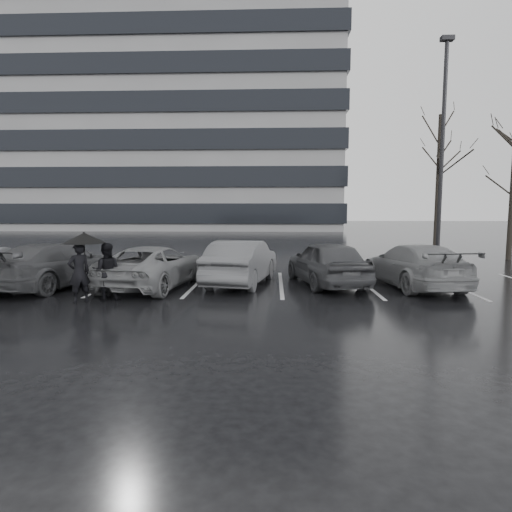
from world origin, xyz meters
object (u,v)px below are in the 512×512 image
object	(u,v)px
car_main	(327,263)
car_east	(414,265)
tree_north	(438,182)
car_west_c	(58,265)
pedestrian_left	(79,273)
lamp_post	(441,164)
pedestrian_right	(106,271)
car_west_a	(242,262)
car_west_b	(154,266)

from	to	relation	value
car_main	car_east	world-z (taller)	car_main
tree_north	car_west_c	bearing A→B (deg)	-138.98
pedestrian_left	lamp_post	size ratio (longest dim) A/B	0.16
car_west_c	pedestrian_right	distance (m)	2.99
pedestrian_left	tree_north	size ratio (longest dim) A/B	0.19
car_main	car_east	bearing A→B (deg)	162.73
car_west_a	car_west_b	size ratio (longest dim) A/B	0.94
car_west_c	pedestrian_left	bearing A→B (deg)	143.58
car_main	lamp_post	xyz separation A→B (m)	(5.48, 5.06, 3.69)
car_main	pedestrian_left	size ratio (longest dim) A/B	2.71
car_west_a	car_west_c	bearing A→B (deg)	18.06
car_east	lamp_post	size ratio (longest dim) A/B	0.49
car_west_b	lamp_post	xyz separation A→B (m)	(11.05, 5.64, 3.77)
car_main	lamp_post	bearing A→B (deg)	-150.18
car_main	car_west_c	size ratio (longest dim) A/B	0.88
car_west_a	pedestrian_left	size ratio (longest dim) A/B	2.78
car_west_c	car_east	bearing A→B (deg)	-161.56
pedestrian_left	lamp_post	bearing A→B (deg)	169.43
car_west_c	tree_north	distance (m)	23.52
car_west_a	car_east	size ratio (longest dim) A/B	0.93
car_main	pedestrian_left	xyz separation A→B (m)	(-6.92, -2.91, 0.06)
car_west_a	car_west_c	size ratio (longest dim) A/B	0.91
car_main	car_west_a	xyz separation A→B (m)	(-2.80, 0.09, -0.01)
pedestrian_right	car_main	bearing A→B (deg)	-170.78
pedestrian_right	car_west_a	bearing A→B (deg)	-155.83
pedestrian_left	car_west_b	bearing A→B (deg)	-163.33
tree_north	car_west_a	bearing A→B (deg)	-128.96
car_main	car_west_a	size ratio (longest dim) A/B	0.98
car_main	pedestrian_right	distance (m)	6.82
car_main	tree_north	world-z (taller)	tree_north
car_west_b	pedestrian_left	bearing A→B (deg)	68.56
pedestrian_right	car_west_b	bearing A→B (deg)	-123.29
car_main	tree_north	xyz separation A→B (m)	(8.91, 14.57, 3.51)
car_east	lamp_post	distance (m)	7.01
car_west_c	car_east	world-z (taller)	car_west_c
car_west_b	pedestrian_left	xyz separation A→B (m)	(-1.35, -2.33, 0.14)
pedestrian_left	car_west_a	bearing A→B (deg)	172.73
car_west_a	tree_north	distance (m)	18.95
car_west_b	car_main	bearing A→B (deg)	-165.42
car_west_b	car_west_c	distance (m)	3.06
car_main	car_west_a	world-z (taller)	car_main
pedestrian_right	lamp_post	bearing A→B (deg)	-160.08
car_main	car_east	distance (m)	2.76
car_west_b	tree_north	distance (m)	21.27
pedestrian_right	pedestrian_left	bearing A→B (deg)	15.68
lamp_post	car_west_a	bearing A→B (deg)	-149.01
car_east	tree_north	world-z (taller)	tree_north
car_west_a	lamp_post	size ratio (longest dim) A/B	0.46
car_east	pedestrian_right	bearing A→B (deg)	6.03
car_west_b	car_east	world-z (taller)	car_east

